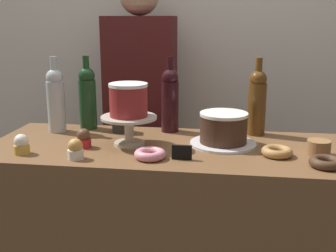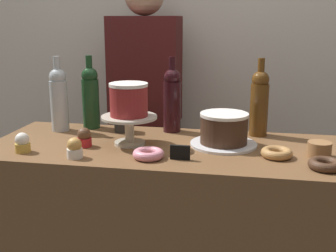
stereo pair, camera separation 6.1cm
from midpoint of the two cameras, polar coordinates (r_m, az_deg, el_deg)
back_wall at (r=2.43m, az=2.25°, el=12.14°), size 6.00×0.05×2.60m
display_counter at (r=1.83m, az=-0.99°, el=-16.38°), size 1.41×0.56×0.91m
cake_stand_pedestal at (r=1.65m, az=-6.30°, el=0.08°), size 0.22×0.22×0.12m
white_layer_cake at (r=1.63m, az=-6.40°, el=3.50°), size 0.15×0.15×0.13m
silver_serving_platter at (r=1.68m, az=6.35°, el=-2.35°), size 0.26×0.26×0.01m
chocolate_round_cake at (r=1.66m, az=6.41°, el=-0.21°), size 0.19×0.19×0.12m
wine_bottle_amber at (r=1.82m, az=10.92°, el=3.30°), size 0.08×0.08×0.33m
wine_bottle_clear at (r=1.90m, az=-15.72°, el=3.50°), size 0.08×0.08×0.33m
wine_bottle_green at (r=1.92m, az=-11.65°, el=3.85°), size 0.08×0.08×0.33m
wine_bottle_dark_red at (r=1.83m, az=-0.68°, el=3.65°), size 0.08×0.08×0.33m
cupcake_chocolate at (r=1.66m, az=-12.28°, el=-1.67°), size 0.06×0.06×0.07m
cupcake_vanilla at (r=1.65m, az=-20.06°, el=-2.37°), size 0.06×0.06×0.07m
cupcake_caramel at (r=1.53m, az=-13.42°, el=-3.09°), size 0.06×0.06×0.07m
donut_chocolate at (r=1.50m, az=19.35°, el=-4.63°), size 0.11×0.11×0.03m
donut_maple at (r=1.57m, az=13.34°, el=-3.38°), size 0.11×0.11×0.03m
donut_pink at (r=1.50m, az=-3.60°, el=-3.79°), size 0.11×0.11×0.03m
cookie_stack at (r=1.62m, az=18.54°, el=-2.79°), size 0.08×0.08×0.05m
price_sign_chalkboard at (r=1.49m, az=0.70°, el=-3.56°), size 0.07×0.01×0.05m
coffee_cup_ceramic at (r=1.86m, az=-7.28°, el=0.48°), size 0.08×0.08×0.08m
barista_figure at (r=2.30m, az=-4.36°, el=0.36°), size 0.36×0.22×1.60m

